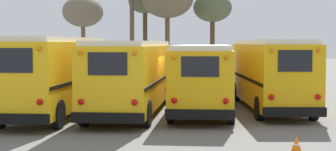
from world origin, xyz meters
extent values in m
plane|color=#66635E|center=(0.00, 0.00, 0.00)|extent=(160.00, 160.00, 0.00)
cube|color=yellow|center=(-4.71, -1.16, 1.76)|extent=(2.66, 10.08, 2.77)
cube|color=white|center=(-4.71, -1.16, 3.25)|extent=(2.46, 9.67, 0.20)
cube|color=black|center=(-4.88, -6.20, 0.56)|extent=(2.38, 0.28, 0.36)
cube|color=black|center=(-4.88, -6.17, 2.53)|extent=(1.28, 0.07, 0.83)
sphere|color=red|center=(-4.01, -6.24, 1.14)|extent=(0.22, 0.22, 0.22)
sphere|color=orange|center=(-4.01, -6.24, 2.93)|extent=(0.18, 0.18, 0.18)
cube|color=black|center=(-5.89, -1.12, 1.56)|extent=(0.35, 9.80, 0.14)
cube|color=black|center=(-3.54, -1.20, 1.56)|extent=(0.35, 9.80, 0.14)
cylinder|color=black|center=(-5.67, 2.58, 0.54)|extent=(0.32, 1.09, 1.08)
cylinder|color=black|center=(-3.50, 2.51, 0.54)|extent=(0.32, 1.09, 1.08)
cylinder|color=black|center=(-5.92, -4.82, 0.54)|extent=(0.32, 1.09, 1.08)
cylinder|color=black|center=(-3.75, -4.89, 0.54)|extent=(0.32, 1.09, 1.08)
cube|color=yellow|center=(-1.57, -0.46, 1.67)|extent=(2.98, 10.41, 2.63)
cube|color=white|center=(-1.57, -0.46, 3.09)|extent=(2.76, 9.99, 0.20)
cube|color=black|center=(-1.82, -5.65, 0.54)|extent=(2.55, 0.32, 0.36)
cube|color=black|center=(-1.82, -5.62, 2.40)|extent=(1.37, 0.10, 0.79)
sphere|color=red|center=(-2.75, -5.61, 1.08)|extent=(0.22, 0.22, 0.22)
sphere|color=orange|center=(-2.75, -5.61, 2.77)|extent=(0.18, 0.18, 0.18)
sphere|color=red|center=(-0.88, -5.70, 1.08)|extent=(0.22, 0.22, 0.22)
sphere|color=orange|center=(-0.88, -5.70, 2.77)|extent=(0.18, 0.18, 0.18)
cube|color=black|center=(-2.83, -0.40, 1.47)|extent=(0.50, 10.08, 0.14)
cube|color=black|center=(-0.31, -0.52, 1.47)|extent=(0.50, 10.08, 0.14)
cylinder|color=black|center=(-2.55, 3.44, 0.51)|extent=(0.33, 1.03, 1.02)
cylinder|color=black|center=(-0.22, 3.33, 0.51)|extent=(0.33, 1.03, 1.02)
cylinder|color=black|center=(-2.92, -4.25, 0.51)|extent=(0.33, 1.03, 1.02)
cylinder|color=black|center=(-0.59, -4.36, 0.51)|extent=(0.33, 1.03, 1.02)
cube|color=#EAAA0F|center=(1.57, -0.03, 1.59)|extent=(2.88, 9.42, 2.45)
cube|color=white|center=(1.57, -0.03, 2.91)|extent=(2.66, 9.04, 0.20)
cube|color=black|center=(1.36, -4.72, 0.54)|extent=(2.52, 0.31, 0.36)
cube|color=black|center=(1.36, -4.70, 2.26)|extent=(1.36, 0.09, 0.73)
sphere|color=red|center=(0.44, -4.69, 1.04)|extent=(0.22, 0.22, 0.22)
sphere|color=orange|center=(0.44, -4.69, 2.59)|extent=(0.18, 0.18, 0.18)
sphere|color=red|center=(2.29, -4.78, 1.04)|extent=(0.22, 0.22, 0.22)
sphere|color=orange|center=(2.29, -4.78, 2.59)|extent=(0.18, 0.18, 0.18)
cube|color=black|center=(0.33, 0.03, 1.41)|extent=(0.43, 9.13, 0.14)
cube|color=black|center=(2.81, -0.08, 1.41)|extent=(0.43, 9.13, 0.14)
cylinder|color=black|center=(0.57, 3.38, 0.52)|extent=(0.33, 1.05, 1.04)
cylinder|color=black|center=(2.87, 3.28, 0.52)|extent=(0.33, 1.05, 1.04)
cylinder|color=black|center=(0.27, -3.33, 0.52)|extent=(0.33, 1.05, 1.04)
cylinder|color=black|center=(2.57, -3.44, 0.52)|extent=(0.33, 1.05, 1.04)
cube|color=#EAAA0F|center=(4.71, 1.14, 1.69)|extent=(2.77, 9.68, 2.71)
cube|color=white|center=(4.71, 1.14, 3.15)|extent=(2.57, 9.29, 0.20)
cube|color=black|center=(4.93, -3.69, 0.52)|extent=(2.39, 0.31, 0.36)
cube|color=black|center=(4.93, -3.66, 2.44)|extent=(1.28, 0.09, 0.81)
sphere|color=red|center=(4.06, -3.74, 1.08)|extent=(0.22, 0.22, 0.22)
sphere|color=orange|center=(4.06, -3.74, 2.83)|extent=(0.18, 0.18, 0.18)
sphere|color=red|center=(5.81, -3.66, 1.08)|extent=(0.22, 0.22, 0.22)
sphere|color=orange|center=(5.81, -3.66, 2.83)|extent=(0.18, 0.18, 0.18)
cube|color=black|center=(3.53, 1.09, 1.49)|extent=(0.45, 9.38, 0.14)
cube|color=black|center=(5.89, 1.19, 1.49)|extent=(0.45, 9.38, 0.14)
cylinder|color=black|center=(3.47, 4.58, 0.48)|extent=(0.32, 0.97, 0.96)
cylinder|color=black|center=(5.64, 4.68, 0.48)|extent=(0.32, 0.97, 0.96)
cylinder|color=black|center=(3.79, -2.40, 0.48)|extent=(0.32, 0.97, 0.96)
cylinder|color=black|center=(5.96, -2.30, 0.48)|extent=(0.32, 0.97, 0.96)
cylinder|color=brown|center=(-3.22, 13.56, 4.47)|extent=(0.32, 0.32, 8.94)
cylinder|color=brown|center=(-7.44, 16.82, 2.33)|extent=(0.33, 0.33, 4.66)
ellipsoid|color=#6B6051|center=(-7.44, 16.82, 5.54)|extent=(3.19, 3.19, 2.39)
cylinder|color=#473323|center=(2.56, 14.92, 2.46)|extent=(0.35, 0.35, 4.92)
ellipsoid|color=#4C563D|center=(2.56, 14.92, 5.70)|extent=(2.83, 2.83, 2.12)
cylinder|color=#473323|center=(-2.45, 15.40, 2.78)|extent=(0.33, 0.33, 5.55)
ellipsoid|color=#4C563D|center=(-2.45, 15.40, 6.24)|extent=(2.49, 2.49, 1.87)
cylinder|color=brown|center=(-0.67, 13.13, 2.60)|extent=(0.33, 0.33, 5.21)
cone|color=orange|center=(3.98, -8.83, 0.28)|extent=(0.36, 0.36, 0.56)
cylinder|color=white|center=(3.98, -8.83, 0.31)|extent=(0.17, 0.17, 0.06)
camera|label=1|loc=(1.08, -23.07, 3.11)|focal=55.00mm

